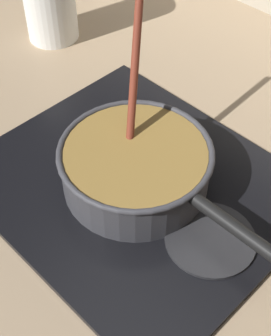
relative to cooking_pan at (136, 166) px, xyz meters
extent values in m
cube|color=#9E8466|center=(-0.11, -0.09, -0.08)|extent=(2.40, 1.60, 0.04)
cube|color=black|center=(0.00, 0.00, -0.05)|extent=(0.56, 0.48, 0.01)
torus|color=#592D0C|center=(0.00, 0.00, -0.04)|extent=(0.18, 0.18, 0.01)
cylinder|color=#262628|center=(0.17, 0.00, -0.04)|extent=(0.15, 0.15, 0.01)
cylinder|color=#38383D|center=(0.00, 0.00, -0.01)|extent=(0.26, 0.26, 0.08)
cylinder|color=olive|center=(0.00, 0.00, 0.00)|extent=(0.25, 0.25, 0.08)
torus|color=#38383D|center=(0.00, 0.00, 0.04)|extent=(0.27, 0.27, 0.01)
cylinder|color=black|center=(0.21, 0.00, 0.03)|extent=(0.16, 0.02, 0.02)
cylinder|color=beige|center=(0.00, 0.08, 0.03)|extent=(0.04, 0.04, 0.01)
cylinder|color=#E5CC7A|center=(-0.09, -0.04, 0.03)|extent=(0.03, 0.03, 0.01)
cylinder|color=#E5CC7A|center=(-0.06, 0.08, 0.03)|extent=(0.03, 0.03, 0.01)
cylinder|color=#EDD88C|center=(0.00, 0.00, 0.03)|extent=(0.03, 0.03, 0.01)
cylinder|color=maroon|center=(-0.06, 0.06, 0.13)|extent=(0.09, 0.12, 0.23)
cube|color=brown|center=(-0.03, 0.01, 0.02)|extent=(0.05, 0.05, 0.01)
camera|label=1|loc=(0.42, -0.42, 0.63)|focal=52.60mm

